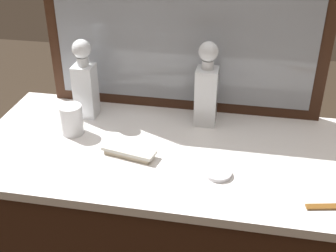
{
  "coord_description": "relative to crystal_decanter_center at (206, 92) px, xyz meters",
  "views": [
    {
      "loc": [
        0.21,
        -1.12,
        1.56
      ],
      "look_at": [
        0.0,
        0.0,
        0.89
      ],
      "focal_mm": 46.9,
      "sensor_mm": 36.0,
      "label": 1
    }
  ],
  "objects": [
    {
      "name": "dresser",
      "position": [
        -0.09,
        -0.18,
        -0.52
      ],
      "size": [
        1.21,
        0.59,
        0.81
      ],
      "color": "#381E11",
      "rests_on": "ground_plane"
    },
    {
      "name": "dresser_mirror",
      "position": [
        -0.09,
        0.09,
        0.25
      ],
      "size": [
        0.96,
        0.03,
        0.73
      ],
      "color": "#381E11",
      "rests_on": "dresser"
    },
    {
      "name": "crystal_decanter_center",
      "position": [
        0.0,
        0.0,
        0.0
      ],
      "size": [
        0.07,
        0.07,
        0.29
      ],
      "color": "white",
      "rests_on": "dresser"
    },
    {
      "name": "crystal_decanter_right",
      "position": [
        -0.41,
        -0.02,
        -0.01
      ],
      "size": [
        0.07,
        0.07,
        0.28
      ],
      "color": "white",
      "rests_on": "dresser"
    },
    {
      "name": "crystal_tumbler_right",
      "position": [
        -0.42,
        -0.15,
        -0.07
      ],
      "size": [
        0.07,
        0.07,
        0.1
      ],
      "color": "white",
      "rests_on": "dresser"
    },
    {
      "name": "silver_brush_far_left",
      "position": [
        -0.2,
        -0.24,
        -0.1
      ],
      "size": [
        0.17,
        0.09,
        0.02
      ],
      "color": "#B7A88C",
      "rests_on": "dresser"
    },
    {
      "name": "porcelain_dish",
      "position": [
        0.07,
        -0.29,
        -0.11
      ],
      "size": [
        0.08,
        0.08,
        0.01
      ],
      "color": "silver",
      "rests_on": "dresser"
    },
    {
      "name": "tortoiseshell_comb",
      "position": [
        0.37,
        -0.38,
        -0.11
      ],
      "size": [
        0.14,
        0.05,
        0.01
      ],
      "color": "brown",
      "rests_on": "dresser"
    }
  ]
}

